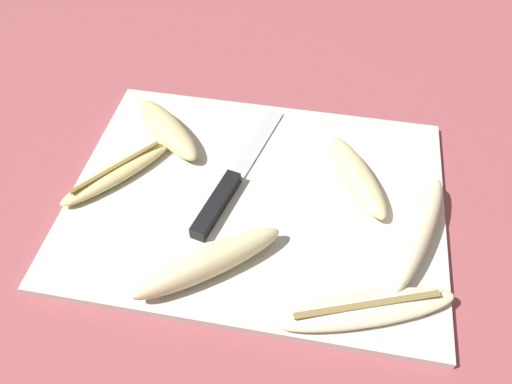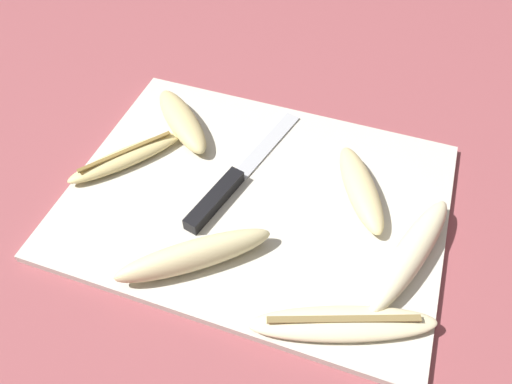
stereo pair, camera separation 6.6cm
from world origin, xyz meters
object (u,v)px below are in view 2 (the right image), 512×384
object	(u,v)px
banana_golden_short	(125,159)
banana_soft_right	(194,255)
banana_pale_long	(343,324)
banana_mellow_near	(361,188)
banana_bright_far	(411,253)
knife	(226,188)
banana_spotted_left	(182,121)

from	to	relation	value
banana_golden_short	banana_soft_right	xyz separation A→B (m)	(0.16, -0.12, 0.01)
banana_pale_long	banana_mellow_near	size ratio (longest dim) A/B	1.38
banana_pale_long	banana_soft_right	distance (m)	0.19
banana_golden_short	banana_bright_far	bearing A→B (deg)	-4.12
banana_golden_short	knife	bearing A→B (deg)	0.42
banana_spotted_left	banana_mellow_near	bearing A→B (deg)	-8.78
knife	banana_soft_right	xyz separation A→B (m)	(0.01, -0.12, 0.01)
knife	banana_golden_short	bearing A→B (deg)	-166.09
banana_bright_far	banana_soft_right	xyz separation A→B (m)	(-0.24, -0.09, 0.00)
banana_pale_long	banana_bright_far	world-z (taller)	banana_bright_far
knife	banana_spotted_left	xyz separation A→B (m)	(-0.11, 0.09, 0.01)
banana_spotted_left	banana_bright_far	bearing A→B (deg)	-19.19
banana_pale_long	banana_mellow_near	xyz separation A→B (m)	(-0.02, 0.19, 0.01)
banana_pale_long	banana_spotted_left	xyz separation A→B (m)	(-0.30, 0.24, 0.01)
banana_spotted_left	banana_soft_right	xyz separation A→B (m)	(0.11, -0.21, 0.00)
banana_spotted_left	banana_soft_right	distance (m)	0.24
banana_golden_short	banana_soft_right	bearing A→B (deg)	-36.59
banana_soft_right	banana_bright_far	bearing A→B (deg)	20.35
banana_bright_far	banana_soft_right	world-z (taller)	banana_soft_right
banana_bright_far	knife	bearing A→B (deg)	173.13
banana_pale_long	banana_soft_right	size ratio (longest dim) A/B	1.23
banana_pale_long	banana_golden_short	world-z (taller)	same
banana_spotted_left	banana_golden_short	world-z (taller)	banana_spotted_left
banana_pale_long	banana_soft_right	world-z (taller)	banana_soft_right
banana_pale_long	banana_golden_short	size ratio (longest dim) A/B	1.33
banana_pale_long	banana_spotted_left	world-z (taller)	banana_spotted_left
banana_spotted_left	banana_mellow_near	distance (m)	0.28
banana_pale_long	banana_golden_short	xyz separation A→B (m)	(-0.34, 0.14, 0.00)
banana_pale_long	banana_spotted_left	distance (m)	0.38
banana_golden_short	banana_mellow_near	bearing A→B (deg)	9.14
banana_spotted_left	banana_golden_short	distance (m)	0.10
knife	banana_mellow_near	distance (m)	0.18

